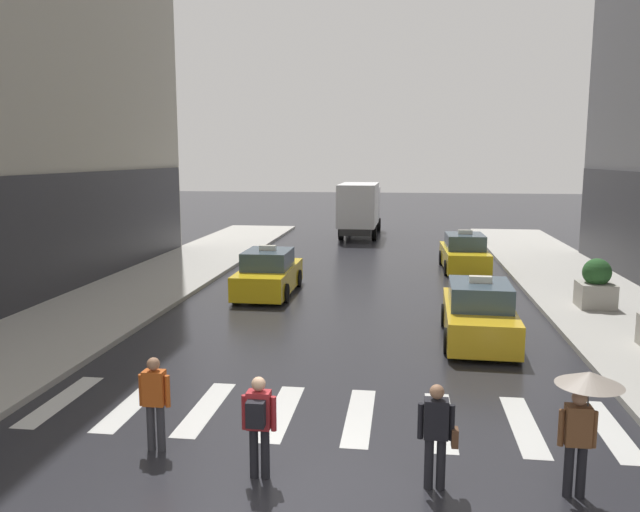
{
  "coord_description": "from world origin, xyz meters",
  "views": [
    {
      "loc": [
        1.56,
        -8.71,
        4.99
      ],
      "look_at": [
        -0.66,
        8.0,
        2.35
      ],
      "focal_mm": 35.77,
      "sensor_mm": 36.0,
      "label": 1
    }
  ],
  "objects_px": {
    "pedestrian_with_umbrella": "(585,400)",
    "pedestrian_with_backpack": "(259,420)",
    "taxi_lead": "(479,314)",
    "taxi_second": "(269,274)",
    "pedestrian_with_handbag": "(437,430)",
    "box_truck": "(360,207)",
    "pedestrian_plain_coat": "(155,398)",
    "taxi_third": "(464,254)",
    "planter_mid_block": "(596,285)"
  },
  "relations": [
    {
      "from": "taxi_lead",
      "to": "taxi_third",
      "type": "height_order",
      "value": "same"
    },
    {
      "from": "planter_mid_block",
      "to": "taxi_lead",
      "type": "bearing_deg",
      "value": -137.24
    },
    {
      "from": "pedestrian_with_umbrella",
      "to": "planter_mid_block",
      "type": "height_order",
      "value": "pedestrian_with_umbrella"
    },
    {
      "from": "taxi_second",
      "to": "pedestrian_plain_coat",
      "type": "bearing_deg",
      "value": -86.61
    },
    {
      "from": "taxi_third",
      "to": "pedestrian_with_backpack",
      "type": "distance_m",
      "value": 19.83
    },
    {
      "from": "pedestrian_with_umbrella",
      "to": "pedestrian_with_handbag",
      "type": "xyz_separation_m",
      "value": [
        -2.1,
        -0.03,
        -0.58
      ]
    },
    {
      "from": "pedestrian_with_handbag",
      "to": "pedestrian_with_backpack",
      "type": "bearing_deg",
      "value": -178.72
    },
    {
      "from": "taxi_third",
      "to": "box_truck",
      "type": "bearing_deg",
      "value": 115.82
    },
    {
      "from": "taxi_second",
      "to": "taxi_third",
      "type": "xyz_separation_m",
      "value": [
        7.54,
        5.91,
        0.0
      ]
    },
    {
      "from": "taxi_third",
      "to": "planter_mid_block",
      "type": "bearing_deg",
      "value": -63.89
    },
    {
      "from": "taxi_lead",
      "to": "pedestrian_with_backpack",
      "type": "height_order",
      "value": "taxi_lead"
    },
    {
      "from": "pedestrian_with_backpack",
      "to": "pedestrian_plain_coat",
      "type": "height_order",
      "value": "same"
    },
    {
      "from": "taxi_third",
      "to": "box_truck",
      "type": "relative_size",
      "value": 0.61
    },
    {
      "from": "pedestrian_with_handbag",
      "to": "planter_mid_block",
      "type": "bearing_deg",
      "value": 64.8
    },
    {
      "from": "taxi_third",
      "to": "pedestrian_with_handbag",
      "type": "distance_m",
      "value": 19.29
    },
    {
      "from": "pedestrian_plain_coat",
      "to": "planter_mid_block",
      "type": "distance_m",
      "value": 15.31
    },
    {
      "from": "taxi_lead",
      "to": "pedestrian_with_backpack",
      "type": "xyz_separation_m",
      "value": [
        -4.24,
        -8.23,
        0.25
      ]
    },
    {
      "from": "taxi_second",
      "to": "planter_mid_block",
      "type": "distance_m",
      "value": 11.14
    },
    {
      "from": "taxi_lead",
      "to": "box_truck",
      "type": "height_order",
      "value": "box_truck"
    },
    {
      "from": "pedestrian_with_umbrella",
      "to": "pedestrian_plain_coat",
      "type": "relative_size",
      "value": 1.18
    },
    {
      "from": "taxi_second",
      "to": "box_truck",
      "type": "height_order",
      "value": "box_truck"
    },
    {
      "from": "taxi_lead",
      "to": "pedestrian_with_handbag",
      "type": "height_order",
      "value": "taxi_lead"
    },
    {
      "from": "pedestrian_with_umbrella",
      "to": "pedestrian_with_backpack",
      "type": "bearing_deg",
      "value": -178.95
    },
    {
      "from": "pedestrian_with_umbrella",
      "to": "pedestrian_plain_coat",
      "type": "height_order",
      "value": "pedestrian_with_umbrella"
    },
    {
      "from": "taxi_second",
      "to": "pedestrian_with_umbrella",
      "type": "height_order",
      "value": "pedestrian_with_umbrella"
    },
    {
      "from": "box_truck",
      "to": "pedestrian_with_handbag",
      "type": "bearing_deg",
      "value": -83.8
    },
    {
      "from": "taxi_second",
      "to": "pedestrian_with_backpack",
      "type": "height_order",
      "value": "taxi_second"
    },
    {
      "from": "taxi_lead",
      "to": "pedestrian_with_handbag",
      "type": "bearing_deg",
      "value": -100.56
    },
    {
      "from": "taxi_lead",
      "to": "taxi_second",
      "type": "height_order",
      "value": "same"
    },
    {
      "from": "pedestrian_with_umbrella",
      "to": "taxi_second",
      "type": "bearing_deg",
      "value": 119.61
    },
    {
      "from": "pedestrian_with_handbag",
      "to": "box_truck",
      "type": "bearing_deg",
      "value": 96.2
    },
    {
      "from": "taxi_lead",
      "to": "planter_mid_block",
      "type": "distance_m",
      "value": 5.6
    },
    {
      "from": "taxi_lead",
      "to": "box_truck",
      "type": "xyz_separation_m",
      "value": [
        -4.82,
        22.17,
        1.13
      ]
    },
    {
      "from": "box_truck",
      "to": "taxi_lead",
      "type": "bearing_deg",
      "value": -77.73
    },
    {
      "from": "taxi_third",
      "to": "pedestrian_plain_coat",
      "type": "xyz_separation_m",
      "value": [
        -6.79,
        -18.51,
        0.21
      ]
    },
    {
      "from": "taxi_third",
      "to": "planter_mid_block",
      "type": "distance_m",
      "value": 8.02
    },
    {
      "from": "taxi_second",
      "to": "pedestrian_with_umbrella",
      "type": "distance_m",
      "value": 15.25
    },
    {
      "from": "box_truck",
      "to": "planter_mid_block",
      "type": "xyz_separation_m",
      "value": [
        8.93,
        -18.37,
        -0.98
      ]
    },
    {
      "from": "taxi_second",
      "to": "pedestrian_plain_coat",
      "type": "height_order",
      "value": "taxi_second"
    },
    {
      "from": "pedestrian_with_umbrella",
      "to": "taxi_lead",
      "type": "bearing_deg",
      "value": 94.02
    },
    {
      "from": "pedestrian_with_backpack",
      "to": "pedestrian_with_handbag",
      "type": "xyz_separation_m",
      "value": [
        2.71,
        0.06,
        -0.04
      ]
    },
    {
      "from": "pedestrian_with_umbrella",
      "to": "pedestrian_with_backpack",
      "type": "height_order",
      "value": "pedestrian_with_umbrella"
    },
    {
      "from": "pedestrian_with_backpack",
      "to": "pedestrian_with_handbag",
      "type": "relative_size",
      "value": 1.0
    },
    {
      "from": "taxi_second",
      "to": "taxi_lead",
      "type": "bearing_deg",
      "value": -36.22
    },
    {
      "from": "box_truck",
      "to": "pedestrian_with_backpack",
      "type": "height_order",
      "value": "box_truck"
    },
    {
      "from": "pedestrian_with_umbrella",
      "to": "planter_mid_block",
      "type": "distance_m",
      "value": 12.48
    },
    {
      "from": "pedestrian_with_handbag",
      "to": "planter_mid_block",
      "type": "height_order",
      "value": "planter_mid_block"
    },
    {
      "from": "box_truck",
      "to": "pedestrian_plain_coat",
      "type": "distance_m",
      "value": 29.72
    },
    {
      "from": "taxi_lead",
      "to": "pedestrian_with_umbrella",
      "type": "xyz_separation_m",
      "value": [
        0.57,
        -8.15,
        0.79
      ]
    },
    {
      "from": "pedestrian_with_handbag",
      "to": "pedestrian_plain_coat",
      "type": "bearing_deg",
      "value": 171.87
    }
  ]
}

